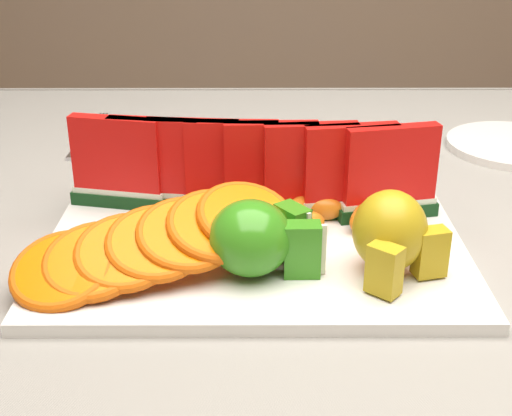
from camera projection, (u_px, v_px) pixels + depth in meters
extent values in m
cube|color=#432D1B|center=(344.00, 237.00, 0.77)|extent=(1.40, 0.90, 0.03)
cube|color=gray|center=(344.00, 221.00, 0.76)|extent=(1.52, 1.02, 0.01)
cube|color=gray|center=(308.00, 143.00, 1.27)|extent=(1.52, 0.01, 0.20)
cube|color=silver|center=(255.00, 243.00, 0.70)|extent=(0.40, 0.30, 0.01)
ellipsoid|color=#267B1A|center=(250.00, 238.00, 0.62)|extent=(0.10, 0.10, 0.07)
cube|color=#267B1A|center=(302.00, 250.00, 0.62)|extent=(0.03, 0.02, 0.05)
cube|color=beige|center=(309.00, 250.00, 0.62)|extent=(0.03, 0.00, 0.05)
cube|color=#267B1A|center=(292.00, 232.00, 0.65)|extent=(0.03, 0.04, 0.05)
cube|color=beige|center=(299.00, 232.00, 0.65)|extent=(0.02, 0.03, 0.05)
ellipsoid|color=#9D6A1C|center=(390.00, 231.00, 0.62)|extent=(0.08, 0.08, 0.07)
cube|color=#9D6A1C|center=(384.00, 270.00, 0.59)|extent=(0.03, 0.03, 0.04)
cube|color=#9D6A1C|center=(431.00, 252.00, 0.62)|extent=(0.03, 0.02, 0.04)
cube|color=silver|center=(88.00, 138.00, 0.99)|extent=(0.02, 0.17, 0.00)
cube|color=silver|center=(98.00, 118.00, 1.07)|extent=(0.00, 0.04, 0.00)
cube|color=silver|center=(101.00, 118.00, 1.07)|extent=(0.00, 0.04, 0.00)
cube|color=silver|center=(104.00, 118.00, 1.07)|extent=(0.00, 0.04, 0.00)
cube|color=#0D3F15|center=(120.00, 199.00, 0.76)|extent=(0.11, 0.04, 0.01)
cube|color=silver|center=(120.00, 191.00, 0.76)|extent=(0.10, 0.04, 0.01)
cube|color=red|center=(116.00, 154.00, 0.74)|extent=(0.10, 0.04, 0.08)
cube|color=#0D3F15|center=(157.00, 201.00, 0.76)|extent=(0.11, 0.04, 0.01)
cube|color=silver|center=(157.00, 192.00, 0.75)|extent=(0.10, 0.03, 0.01)
cube|color=red|center=(154.00, 155.00, 0.73)|extent=(0.10, 0.03, 0.08)
cube|color=#0D3F15|center=(195.00, 202.00, 0.75)|extent=(0.11, 0.03, 0.01)
cube|color=silver|center=(194.00, 194.00, 0.75)|extent=(0.10, 0.03, 0.01)
cube|color=red|center=(193.00, 156.00, 0.73)|extent=(0.10, 0.02, 0.08)
cube|color=#0D3F15|center=(232.00, 204.00, 0.75)|extent=(0.11, 0.02, 0.01)
cube|color=silver|center=(232.00, 195.00, 0.74)|extent=(0.10, 0.02, 0.01)
cube|color=red|center=(232.00, 158.00, 0.73)|extent=(0.10, 0.02, 0.08)
cube|color=#0D3F15|center=(270.00, 206.00, 0.74)|extent=(0.11, 0.02, 0.01)
cube|color=silver|center=(271.00, 197.00, 0.74)|extent=(0.10, 0.02, 0.01)
cube|color=red|center=(271.00, 159.00, 0.72)|extent=(0.10, 0.02, 0.08)
cube|color=#0D3F15|center=(309.00, 207.00, 0.74)|extent=(0.11, 0.03, 0.01)
cube|color=silver|center=(309.00, 199.00, 0.74)|extent=(0.10, 0.03, 0.01)
cube|color=red|center=(311.00, 161.00, 0.72)|extent=(0.10, 0.02, 0.08)
cube|color=#0D3F15|center=(348.00, 209.00, 0.74)|extent=(0.11, 0.04, 0.01)
cube|color=silver|center=(348.00, 200.00, 0.73)|extent=(0.10, 0.03, 0.01)
cube|color=red|center=(351.00, 162.00, 0.72)|extent=(0.10, 0.03, 0.08)
cube|color=#0D3F15|center=(387.00, 211.00, 0.73)|extent=(0.11, 0.04, 0.01)
cube|color=silver|center=(388.00, 202.00, 0.73)|extent=(0.10, 0.04, 0.01)
cube|color=red|center=(391.00, 164.00, 0.71)|extent=(0.10, 0.04, 0.08)
cylinder|color=#CE5311|center=(62.00, 270.00, 0.60)|extent=(0.10, 0.09, 0.04)
torus|color=#D55415|center=(62.00, 270.00, 0.60)|extent=(0.11, 0.11, 0.04)
cylinder|color=#CE5311|center=(94.00, 261.00, 0.61)|extent=(0.09, 0.09, 0.04)
torus|color=#D55415|center=(94.00, 261.00, 0.61)|extent=(0.10, 0.10, 0.04)
cylinder|color=#CE5311|center=(126.00, 251.00, 0.61)|extent=(0.08, 0.08, 0.04)
torus|color=#D55415|center=(126.00, 251.00, 0.61)|extent=(0.09, 0.09, 0.04)
cylinder|color=#CE5311|center=(157.00, 243.00, 0.62)|extent=(0.09, 0.09, 0.04)
torus|color=#D55415|center=(157.00, 243.00, 0.62)|extent=(0.10, 0.10, 0.04)
cylinder|color=#CE5311|center=(187.00, 234.00, 0.63)|extent=(0.10, 0.10, 0.04)
torus|color=#D55415|center=(187.00, 234.00, 0.63)|extent=(0.11, 0.11, 0.04)
cylinder|color=#CE5311|center=(217.00, 225.00, 0.63)|extent=(0.11, 0.10, 0.04)
torus|color=#D55415|center=(217.00, 225.00, 0.63)|extent=(0.12, 0.12, 0.04)
cylinder|color=#CE5311|center=(246.00, 217.00, 0.64)|extent=(0.11, 0.11, 0.04)
torus|color=#D55415|center=(246.00, 217.00, 0.64)|extent=(0.12, 0.12, 0.04)
cylinder|color=#CE5311|center=(162.00, 176.00, 0.80)|extent=(0.08, 0.08, 0.03)
torus|color=#D55415|center=(162.00, 176.00, 0.80)|extent=(0.09, 0.09, 0.03)
cylinder|color=#CE5311|center=(205.00, 174.00, 0.80)|extent=(0.08, 0.08, 0.03)
torus|color=#D55415|center=(205.00, 174.00, 0.80)|extent=(0.10, 0.09, 0.03)
cylinder|color=#CE5311|center=(247.00, 171.00, 0.80)|extent=(0.09, 0.09, 0.03)
torus|color=#D55415|center=(247.00, 171.00, 0.80)|extent=(0.10, 0.10, 0.03)
cylinder|color=#CE5311|center=(290.00, 169.00, 0.80)|extent=(0.10, 0.10, 0.03)
torus|color=#D55415|center=(290.00, 169.00, 0.80)|extent=(0.11, 0.11, 0.03)
cylinder|color=#CE5311|center=(333.00, 166.00, 0.80)|extent=(0.10, 0.10, 0.03)
torus|color=#D55415|center=(333.00, 166.00, 0.80)|extent=(0.11, 0.11, 0.03)
ellipsoid|color=orange|center=(174.00, 220.00, 0.70)|extent=(0.04, 0.04, 0.02)
ellipsoid|color=orange|center=(197.00, 212.00, 0.72)|extent=(0.04, 0.02, 0.02)
ellipsoid|color=orange|center=(229.00, 219.00, 0.70)|extent=(0.04, 0.04, 0.02)
ellipsoid|color=orange|center=(252.00, 216.00, 0.71)|extent=(0.04, 0.02, 0.02)
ellipsoid|color=orange|center=(268.00, 224.00, 0.69)|extent=(0.04, 0.04, 0.02)
ellipsoid|color=orange|center=(299.00, 208.00, 0.73)|extent=(0.04, 0.04, 0.02)
ellipsoid|color=orange|center=(306.00, 223.00, 0.70)|extent=(0.04, 0.03, 0.02)
ellipsoid|color=orange|center=(325.00, 209.00, 0.73)|extent=(0.04, 0.02, 0.02)
ellipsoid|color=orange|center=(362.00, 219.00, 0.70)|extent=(0.04, 0.04, 0.02)
ellipsoid|color=orange|center=(370.00, 213.00, 0.72)|extent=(0.04, 0.03, 0.02)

